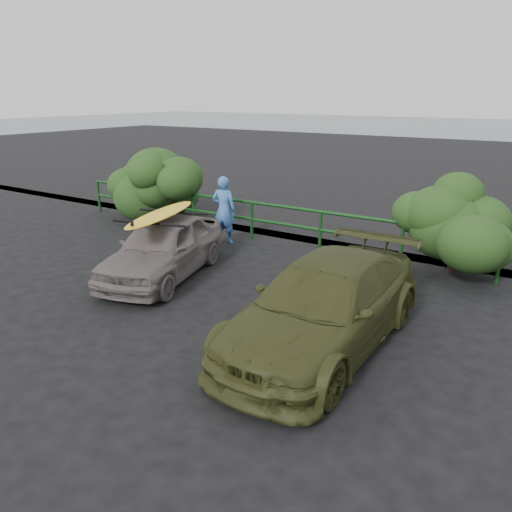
{
  "coord_description": "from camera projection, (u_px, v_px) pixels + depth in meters",
  "views": [
    {
      "loc": [
        6.08,
        -5.66,
        3.71
      ],
      "look_at": [
        1.47,
        1.42,
        0.95
      ],
      "focal_mm": 35.0,
      "sensor_mm": 36.0,
      "label": 1
    }
  ],
  "objects": [
    {
      "name": "roof_rack",
      "position": [
        161.0,
        217.0,
        10.23
      ],
      "size": [
        1.82,
        1.49,
        0.05
      ],
      "primitive_type": null,
      "rotation": [
        0.0,
        0.0,
        0.27
      ],
      "color": "black",
      "rests_on": "sedan"
    },
    {
      "name": "surfboard",
      "position": [
        161.0,
        214.0,
        10.21
      ],
      "size": [
        1.24,
        2.72,
        0.08
      ],
      "primitive_type": "ellipsoid",
      "rotation": [
        0.0,
        0.0,
        0.27
      ],
      "color": "yellow",
      "rests_on": "roof_rack"
    },
    {
      "name": "ground",
      "position": [
        143.0,
        314.0,
        8.82
      ],
      "size": [
        80.0,
        80.0,
        0.0
      ],
      "primitive_type": "plane",
      "color": "black"
    },
    {
      "name": "man",
      "position": [
        224.0,
        210.0,
        12.76
      ],
      "size": [
        0.71,
        0.55,
        1.74
      ],
      "primitive_type": "imported",
      "rotation": [
        0.0,
        0.0,
        3.37
      ],
      "color": "#4074C0",
      "rests_on": "ground"
    },
    {
      "name": "shrub_left",
      "position": [
        156.0,
        187.0,
        15.31
      ],
      "size": [
        3.2,
        2.4,
        1.93
      ],
      "primitive_type": null,
      "color": "#26491A",
      "rests_on": "ground"
    },
    {
      "name": "sedan",
      "position": [
        163.0,
        248.0,
        10.44
      ],
      "size": [
        2.42,
        3.97,
        1.26
      ],
      "primitive_type": "imported",
      "rotation": [
        0.0,
        0.0,
        0.27
      ],
      "color": "slate",
      "rests_on": "ground"
    },
    {
      "name": "olive_vehicle",
      "position": [
        324.0,
        305.0,
        7.53
      ],
      "size": [
        1.88,
        4.56,
        1.32
      ],
      "primitive_type": "imported",
      "rotation": [
        0.0,
        0.0,
        -0.01
      ],
      "color": "#3B3E1B",
      "rests_on": "ground"
    },
    {
      "name": "shrub_right",
      "position": [
        507.0,
        230.0,
        10.28
      ],
      "size": [
        3.2,
        2.4,
        2.05
      ],
      "primitive_type": null,
      "color": "#26491A",
      "rests_on": "ground"
    },
    {
      "name": "guardrail",
      "position": [
        285.0,
        225.0,
        12.64
      ],
      "size": [
        14.0,
        0.08,
        1.04
      ],
      "primitive_type": null,
      "color": "#124115",
      "rests_on": "ground"
    }
  ]
}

